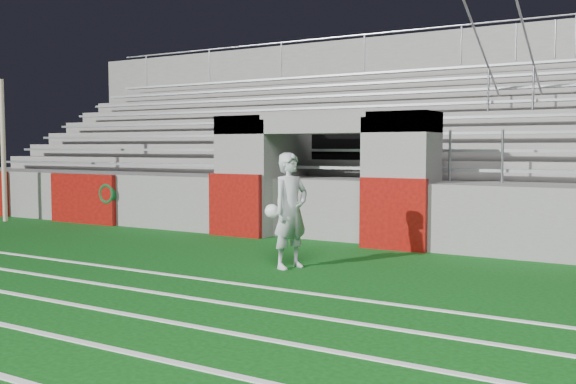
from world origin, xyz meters
The scene contains 5 objects.
ground centered at (0.00, 0.00, 0.00)m, with size 90.00×90.00×0.00m, color #0B4310.
field_post centered at (-8.60, 2.23, 1.83)m, with size 0.12×0.12×3.66m, color beige.
stadium_structure centered at (0.00, 7.97, 1.49)m, with size 26.00×8.48×5.42m.
goalkeeper_with_ball centered at (1.06, 0.42, 0.92)m, with size 0.69×0.77×1.84m.
hose_coil centered at (-5.60, 2.92, 0.77)m, with size 0.51×0.15×0.54m.
Camera 1 is at (6.17, -8.29, 1.92)m, focal length 40.00 mm.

